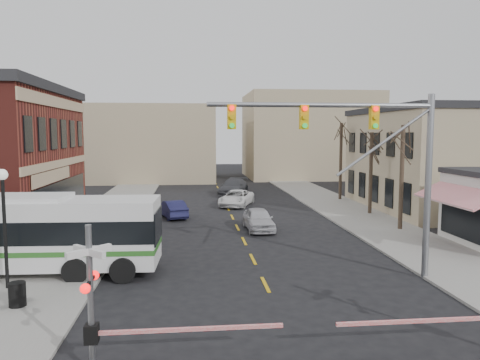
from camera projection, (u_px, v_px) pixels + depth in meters
name	position (u px, v px, depth m)	size (l,w,h in m)	color
ground	(274.00, 302.00, 17.64)	(160.00, 160.00, 0.00)	black
sidewalk_west	(109.00, 214.00, 36.45)	(5.00, 60.00, 0.12)	gray
sidewalk_east	(345.00, 210.00, 38.41)	(5.00, 60.00, 0.12)	gray
tree_east_a	(402.00, 177.00, 30.25)	(0.28, 0.28, 6.75)	#382B21
tree_east_b	(371.00, 173.00, 36.24)	(0.28, 0.28, 6.30)	#382B21
tree_east_c	(341.00, 161.00, 44.13)	(0.28, 0.28, 7.20)	#382B21
transit_bus	(8.00, 233.00, 20.77)	(13.37, 3.50, 3.41)	silver
traffic_signal_mast	(369.00, 148.00, 19.69)	(9.65, 0.30, 8.00)	gray
rr_crossing_west	(107.00, 301.00, 12.22)	(5.60, 1.36, 4.00)	gray
street_lamp	(4.00, 205.00, 18.54)	(0.44, 0.44, 4.82)	black
trash_bin	(17.00, 294.00, 16.84)	(0.60, 0.60, 0.87)	black
car_a	(259.00, 219.00, 30.67)	(1.71, 4.25, 1.45)	#BABABF
car_b	(173.00, 209.00, 35.22)	(1.41, 4.04, 1.33)	#191A40
car_c	(236.00, 198.00, 40.91)	(2.28, 4.95, 1.38)	white
car_d	(233.00, 187.00, 48.21)	(2.30, 5.66, 1.64)	#3F4044
pedestrian_near	(72.00, 258.00, 19.97)	(0.65, 0.43, 1.79)	#5F544C
pedestrian_far	(39.00, 235.00, 24.61)	(0.85, 0.66, 1.74)	#302F53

